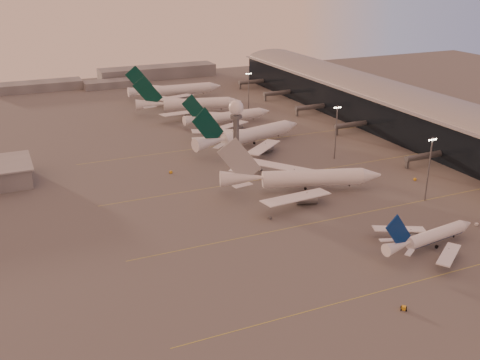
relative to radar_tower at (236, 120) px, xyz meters
name	(u,v)px	position (x,y,z in m)	size (l,w,h in m)	color
ground	(403,311)	(-5.00, -120.00, -20.95)	(700.00, 700.00, 0.00)	#5A5857
taxiway_markings	(369,210)	(25.00, -64.00, -20.94)	(180.00, 185.25, 0.02)	gold
terminal	(435,123)	(102.88, -9.91, -10.43)	(57.00, 362.00, 23.04)	black
radar_tower	(236,120)	(0.00, 0.00, 0.00)	(6.40, 6.40, 31.10)	#5B5D62
mast_b	(429,166)	(50.00, -65.00, -7.21)	(3.60, 0.56, 25.00)	#5B5D62
mast_c	(336,130)	(45.00, -10.00, -7.21)	(3.60, 0.56, 25.00)	#5B5D62
mast_d	(249,91)	(43.00, 80.00, -7.21)	(3.60, 0.56, 25.00)	#5B5D62
distant_horizon	(124,77)	(-2.38, 205.14, -17.06)	(165.00, 37.50, 9.00)	slate
narrowbody_mid	(430,239)	(25.00, -95.44, -17.82)	(39.46, 31.32, 15.45)	white
widebody_white	(302,182)	(11.74, -37.86, -16.97)	(62.88, 49.59, 22.93)	white
greentail_a	(249,138)	(17.37, 23.44, -16.77)	(63.84, 50.91, 23.67)	white
greentail_b	(228,119)	(23.05, 63.42, -17.52)	(53.51, 43.12, 19.42)	white
greentail_c	(190,106)	(11.80, 96.24, -16.83)	(63.19, 50.46, 23.31)	white
greentail_d	(176,92)	(16.57, 137.54, -16.82)	(64.32, 51.91, 23.35)	white
gsv_tug_mid	(404,308)	(-4.65, -119.68, -20.42)	(4.13, 3.95, 1.02)	#F2AE1C
gsv_truck_b	(478,223)	(51.33, -89.87, -19.90)	(5.39, 3.04, 2.06)	white
gsv_truck_c	(270,216)	(-11.24, -55.78, -19.79)	(5.94, 4.35, 2.27)	#585B5D
gsv_catering_b	(416,176)	(60.66, -46.96, -19.12)	(4.53, 2.27, 3.66)	#F2AE1C
gsv_tug_far	(260,170)	(6.76, -10.51, -20.48)	(3.64, 3.51, 0.91)	white
gsv_truck_d	(170,171)	(-29.85, 2.61, -19.85)	(3.81, 5.65, 2.15)	#F2AE1C
gsv_tug_hangar	(287,129)	(47.45, 40.68, -20.50)	(3.30, 2.26, 0.88)	white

